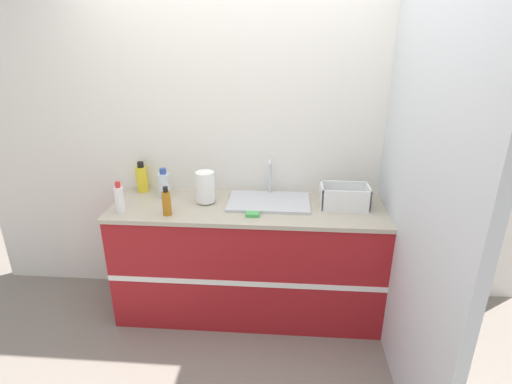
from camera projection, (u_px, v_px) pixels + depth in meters
ground_plane at (245, 333)px, 2.90m from camera, size 12.00×12.00×0.00m
wall_back at (252, 138)px, 2.99m from camera, size 4.33×0.06×2.60m
wall_right at (399, 152)px, 2.62m from camera, size 0.06×2.59×2.60m
counter_cabinet at (249, 259)px, 3.01m from camera, size 1.96×0.61×0.88m
sink at (269, 200)px, 2.89m from camera, size 0.59×0.38×0.28m
paper_towel_roll at (205, 187)px, 2.86m from camera, size 0.13×0.13×0.23m
dish_rack at (344, 199)px, 2.81m from camera, size 0.33×0.21×0.16m
bottle_yellow at (142, 178)px, 3.07m from camera, size 0.09×0.09×0.24m
bottle_clear at (164, 185)px, 2.96m from camera, size 0.09×0.09×0.23m
bottle_white_spray at (120, 199)px, 2.71m from camera, size 0.06×0.06×0.22m
bottle_amber at (167, 203)px, 2.68m from camera, size 0.06×0.06×0.20m
sponge at (253, 214)px, 2.68m from camera, size 0.09×0.06×0.02m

